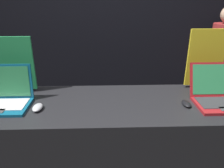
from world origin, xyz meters
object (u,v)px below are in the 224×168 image
object	(u,v)px
person_bystander	(218,72)
mouse_back	(186,103)
laptop_back	(218,95)
promo_stand_front	(12,67)
promo_stand_back	(205,61)
mouse_front	(38,107)
laptop_front	(3,97)

from	to	relation	value
person_bystander	mouse_back	bearing A→B (deg)	-126.47
mouse_back	laptop_back	bearing A→B (deg)	9.85
promo_stand_front	person_bystander	size ratio (longest dim) A/B	0.28
laptop_back	promo_stand_back	bearing A→B (deg)	90.00
promo_stand_back	laptop_back	bearing A→B (deg)	-90.00
promo_stand_front	laptop_back	bearing A→B (deg)	-9.00
laptop_back	promo_stand_back	world-z (taller)	promo_stand_back
promo_stand_back	mouse_front	bearing A→B (deg)	-164.54
person_bystander	mouse_front	bearing A→B (deg)	-149.09
promo_stand_front	person_bystander	world-z (taller)	person_bystander
laptop_front	person_bystander	distance (m)	2.37
laptop_front	person_bystander	bearing A→B (deg)	25.90
laptop_back	promo_stand_back	size ratio (longest dim) A/B	0.72
laptop_front	laptop_back	size ratio (longest dim) A/B	1.06
promo_stand_front	person_bystander	bearing A→B (deg)	20.49
laptop_front	laptop_back	xyz separation A→B (m)	(1.57, -0.01, -0.00)
promo_stand_front	mouse_back	distance (m)	1.37
laptop_back	mouse_front	bearing A→B (deg)	-176.83
laptop_front	mouse_back	distance (m)	1.33
promo_stand_front	laptop_back	size ratio (longest dim) A/B	1.26
mouse_back	person_bystander	world-z (taller)	person_bystander
promo_stand_back	mouse_back	bearing A→B (deg)	-126.72
mouse_back	mouse_front	bearing A→B (deg)	-178.41
mouse_back	promo_stand_back	bearing A→B (deg)	53.28
mouse_front	person_bystander	xyz separation A→B (m)	(1.86, 1.12, -0.15)
mouse_front	person_bystander	distance (m)	2.18
laptop_front	mouse_back	bearing A→B (deg)	-2.34
laptop_front	promo_stand_front	bearing A→B (deg)	90.00
laptop_front	promo_stand_back	size ratio (longest dim) A/B	0.77
mouse_back	person_bystander	bearing A→B (deg)	53.53
mouse_back	promo_stand_back	size ratio (longest dim) A/B	0.23
promo_stand_front	promo_stand_back	bearing A→B (deg)	1.48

